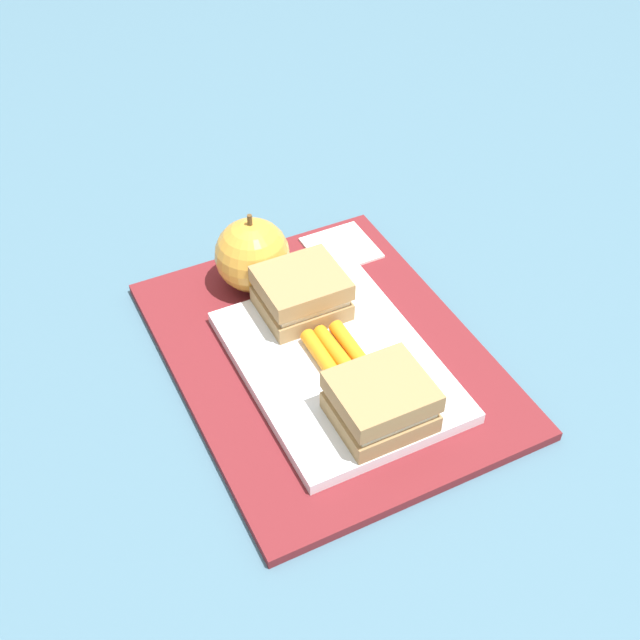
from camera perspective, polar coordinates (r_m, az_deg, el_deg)
The scene contains 8 objects.
ground_plane at distance 0.79m, azimuth 0.41°, elevation -2.78°, with size 2.40×2.40×0.00m, color #42667A.
lunchbag_mat at distance 0.79m, azimuth 0.41°, elevation -2.52°, with size 0.36×0.28×0.01m, color maroon.
food_tray at distance 0.76m, azimuth 1.26°, elevation -3.15°, with size 0.23×0.17×0.01m, color white.
sandwich_half_left at distance 0.70m, azimuth 4.26°, elevation -5.70°, with size 0.07×0.08×0.04m.
sandwich_half_right at distance 0.79m, azimuth -1.31°, elevation 1.89°, with size 0.07×0.08×0.04m.
carrot_sticks_bundle at distance 0.75m, azimuth 1.31°, elevation -2.47°, with size 0.08×0.04×0.02m.
apple at distance 0.84m, azimuth -4.74°, elevation 4.53°, with size 0.08×0.08×0.09m.
paper_napkin at distance 0.90m, azimuth 1.48°, elevation 5.05°, with size 0.07×0.07×0.00m, color white.
Camera 1 is at (-0.49, 0.25, 0.57)m, focal length 45.94 mm.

